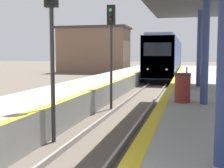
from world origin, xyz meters
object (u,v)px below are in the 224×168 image
Objects in this scene: train at (166,57)px; signal_mid at (111,37)px; signal_near at (52,27)px; trash_bin at (182,88)px; bench at (184,77)px.

train is 4.55× the size of signal_mid.
train is 21.80m from signal_mid.
signal_mid is at bearing 86.82° from signal_near.
trash_bin is (3.61, 1.94, -1.84)m from signal_near.
train is 25.62m from trash_bin.
signal_mid is 5.33m from trash_bin.
signal_near and signal_mid have the same top height.
signal_mid is 3.87m from bench.
bench is at bearing -83.87° from train.
bench is (-0.02, 4.75, 0.01)m from trash_bin.
bench is at bearing 61.81° from signal_near.
signal_mid is at bearing -92.74° from train.
bench is (2.23, -20.76, -0.70)m from train.
signal_near is at bearing -151.69° from trash_bin.
signal_near reaches higher than trash_bin.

